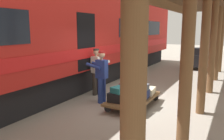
{
  "coord_description": "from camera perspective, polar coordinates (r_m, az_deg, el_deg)",
  "views": [
    {
      "loc": [
        -2.76,
        6.85,
        2.41
      ],
      "look_at": [
        0.59,
        0.63,
        1.15
      ],
      "focal_mm": 37.2,
      "sensor_mm": 36.0,
      "label": 1
    }
  ],
  "objects": [
    {
      "name": "suitcase_cream_canvas",
      "position": [
        7.8,
        8.66,
        -5.09
      ],
      "size": [
        0.5,
        0.66,
        0.21
      ],
      "primitive_type": "cube",
      "rotation": [
        0.0,
        0.0,
        0.1
      ],
      "color": "beige",
      "rests_on": "luggage_cart"
    },
    {
      "name": "suitcase_red_plastic",
      "position": [
        7.98,
        5.27,
        -4.72
      ],
      "size": [
        0.52,
        0.5,
        0.19
      ],
      "primitive_type": "cube",
      "rotation": [
        0.0,
        0.0,
        0.11
      ],
      "color": "#AD231E",
      "rests_on": "luggage_cart"
    },
    {
      "name": "suitcase_gray_aluminum",
      "position": [
        6.74,
        5.24,
        -7.39
      ],
      "size": [
        0.53,
        0.57,
        0.22
      ],
      "primitive_type": "cube",
      "rotation": [
        0.0,
        0.0,
        -0.07
      ],
      "color": "#9EA0A5",
      "rests_on": "luggage_cart"
    },
    {
      "name": "suitcase_maroon_trunk",
      "position": [
        7.4,
        3.52,
        -3.82
      ],
      "size": [
        0.35,
        0.54,
        0.18
      ],
      "primitive_type": "cube",
      "rotation": [
        0.0,
        0.0,
        0.07
      ],
      "color": "maroon",
      "rests_on": "suitcase_yellow_case"
    },
    {
      "name": "suitcase_teal_softside",
      "position": [
        6.89,
        1.81,
        -4.85
      ],
      "size": [
        0.45,
        0.52,
        0.17
      ],
      "primitive_type": "cube",
      "rotation": [
        0.0,
        0.0,
        -0.24
      ],
      "color": "#1E666B",
      "rests_on": "suitcase_black_hardshell"
    },
    {
      "name": "luggage_cart",
      "position": [
        7.4,
        5.24,
        -7.03
      ],
      "size": [
        1.11,
        2.15,
        0.28
      ],
      "color": "brown",
      "rests_on": "ground_plane"
    },
    {
      "name": "ground_plane",
      "position": [
        7.77,
        6.08,
        -8.02
      ],
      "size": [
        60.0,
        60.0,
        0.0
      ],
      "primitive_type": "plane",
      "color": "gray"
    },
    {
      "name": "suitcase_black_hardshell",
      "position": [
        6.93,
        1.42,
        -6.64
      ],
      "size": [
        0.51,
        0.5,
        0.27
      ],
      "primitive_type": "cube",
      "rotation": [
        0.0,
        0.0,
        0.04
      ],
      "color": "black",
      "rests_on": "luggage_cart"
    },
    {
      "name": "suitcase_slate_roller",
      "position": [
        7.24,
        6.98,
        -4.24
      ],
      "size": [
        0.44,
        0.46,
        0.19
      ],
      "primitive_type": "cube",
      "rotation": [
        0.0,
        0.0,
        -0.01
      ],
      "color": "#4C515B",
      "rests_on": "suitcase_navy_fabric"
    },
    {
      "name": "train_car",
      "position": [
        9.25,
        -14.01,
        7.65
      ],
      "size": [
        3.02,
        21.35,
        4.0
      ],
      "color": "#B21E19",
      "rests_on": "ground_plane"
    },
    {
      "name": "porter_in_overalls",
      "position": [
        7.57,
        -2.67,
        -1.2
      ],
      "size": [
        0.68,
        0.44,
        1.7
      ],
      "color": "navy",
      "rests_on": "ground_plane"
    },
    {
      "name": "suitcase_navy_fabric",
      "position": [
        7.26,
        7.09,
        -6.0
      ],
      "size": [
        0.47,
        0.65,
        0.26
      ],
      "primitive_type": "cube",
      "rotation": [
        0.0,
        0.0,
        0.07
      ],
      "color": "navy",
      "rests_on": "luggage_cart"
    },
    {
      "name": "baggage_tug",
      "position": [
        14.99,
        19.54,
        2.68
      ],
      "size": [
        1.35,
        1.85,
        1.3
      ],
      "color": "black",
      "rests_on": "ground_plane"
    },
    {
      "name": "porter_by_door",
      "position": [
        8.45,
        -3.76,
        -0.03
      ],
      "size": [
        0.72,
        0.54,
        1.7
      ],
      "color": "#332D28",
      "rests_on": "ground_plane"
    },
    {
      "name": "suitcase_yellow_case",
      "position": [
        7.45,
        3.48,
        -5.51
      ],
      "size": [
        0.51,
        0.53,
        0.26
      ],
      "primitive_type": "cube",
      "rotation": [
        0.0,
        0.0,
        -0.15
      ],
      "color": "gold",
      "rests_on": "luggage_cart"
    }
  ]
}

